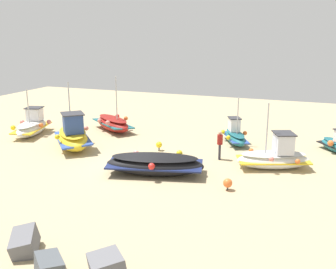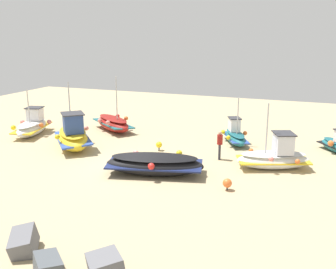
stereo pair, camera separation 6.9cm
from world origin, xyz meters
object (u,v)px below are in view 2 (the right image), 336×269
fishing_boat_1 (73,136)px  mooring_buoy_0 (159,145)px  mooring_buoy_1 (227,183)px  person_walking (220,143)px  fishing_boat_6 (113,123)px  fishing_boat_5 (235,135)px  fishing_boat_4 (32,126)px  fishing_boat_0 (275,157)px  fishing_boat_3 (154,164)px

fishing_boat_1 → mooring_buoy_0: 5.49m
mooring_buoy_0 → mooring_buoy_1: size_ratio=1.00×
fishing_boat_1 → person_walking: size_ratio=2.67×
fishing_boat_6 → mooring_buoy_0: fishing_boat_6 is taller
fishing_boat_5 → mooring_buoy_1: fishing_boat_5 is taller
fishing_boat_4 → mooring_buoy_0: (-9.93, 0.33, -0.26)m
fishing_boat_5 → fishing_boat_6: 9.17m
fishing_boat_0 → fishing_boat_5: size_ratio=1.24×
person_walking → mooring_buoy_1: bearing=93.7°
fishing_boat_5 → mooring_buoy_0: fishing_boat_5 is taller
fishing_boat_6 → mooring_buoy_1: (-10.53, 8.11, -0.21)m
fishing_boat_5 → fishing_boat_3: bearing=133.7°
fishing_boat_1 → person_walking: bearing=54.3°
fishing_boat_1 → fishing_boat_6: (-0.14, -4.89, -0.22)m
fishing_boat_5 → mooring_buoy_0: 5.23m
fishing_boat_0 → person_walking: (3.13, -0.38, 0.35)m
fishing_boat_0 → fishing_boat_5: (3.02, -4.06, -0.09)m
fishing_boat_0 → mooring_buoy_0: (7.05, -0.73, -0.26)m
fishing_boat_6 → person_walking: bearing=-166.4°
mooring_buoy_0 → mooring_buoy_1: bearing=139.2°
fishing_boat_4 → fishing_boat_0: bearing=-109.6°
fishing_boat_4 → fishing_boat_1: bearing=-126.9°
fishing_boat_3 → fishing_boat_4: bearing=144.6°
fishing_boat_1 → fishing_boat_3: bearing=27.0°
fishing_boat_0 → fishing_boat_6: size_ratio=0.96×
fishing_boat_3 → mooring_buoy_0: (1.41, -3.95, -0.18)m
fishing_boat_1 → fishing_boat_4: bearing=-153.4°
fishing_boat_3 → fishing_boat_0: bearing=15.1°
fishing_boat_3 → fishing_boat_6: bearing=116.8°
fishing_boat_0 → fishing_boat_1: 12.35m
mooring_buoy_0 → fishing_boat_6: bearing=-33.8°
fishing_boat_0 → fishing_boat_1: (12.33, 0.72, 0.15)m
fishing_boat_1 → fishing_boat_4: 4.98m
fishing_boat_3 → mooring_buoy_0: 4.20m
fishing_boat_1 → person_walking: (-9.20, -1.09, 0.21)m
fishing_boat_4 → person_walking: 13.87m
fishing_boat_5 → person_walking: fishing_boat_5 is taller
fishing_boat_0 → mooring_buoy_1: size_ratio=7.40×
fishing_boat_0 → mooring_buoy_1: 4.28m
fishing_boat_5 → mooring_buoy_1: size_ratio=5.95×
fishing_boat_6 → mooring_buoy_0: size_ratio=7.73×
fishing_boat_1 → mooring_buoy_0: bearing=62.8°
fishing_boat_4 → fishing_boat_6: size_ratio=0.98×
fishing_boat_3 → mooring_buoy_1: size_ratio=9.49×
fishing_boat_5 → mooring_buoy_0: bearing=103.1°
fishing_boat_4 → fishing_boat_6: (-4.80, -3.12, -0.07)m
fishing_boat_0 → fishing_boat_1: size_ratio=0.93×
person_walking → mooring_buoy_0: size_ratio=2.99×
fishing_boat_1 → fishing_boat_5: bearing=74.7°
fishing_boat_4 → mooring_buoy_0: fishing_boat_4 is taller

